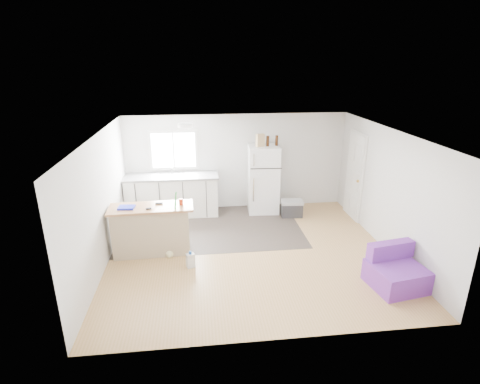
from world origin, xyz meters
The scene contains 19 objects.
room centered at (0.00, 0.00, 1.20)m, with size 5.51×5.01×2.41m.
vinyl_zone centered at (-0.73, 1.25, 0.00)m, with size 4.05×2.50×0.00m, color #2F2823.
window centered at (-1.55, 2.49, 1.55)m, with size 1.18×0.06×0.98m.
interior_door centered at (2.72, 1.55, 1.02)m, with size 0.11×0.92×2.10m.
ceiling_fixture centered at (-1.20, 1.20, 2.36)m, with size 0.30×0.30×0.07m, color white.
kitchen_cabinets centered at (-1.62, 2.15, 0.51)m, with size 2.26×0.72×1.30m.
peninsula centered at (-1.93, 0.23, 0.50)m, with size 1.62×0.67×0.98m.
refrigerator centered at (0.63, 2.13, 0.84)m, with size 0.78×0.74×1.68m.
cooler centered at (1.27, 1.70, 0.20)m, with size 0.55×0.40×0.40m.
purple_seat centered at (2.28, -1.42, 0.25)m, with size 0.95×0.92×0.69m.
cleaner_jug centered at (-1.18, -0.43, 0.14)m, with size 0.18×0.15×0.33m.
mop centered at (-1.56, 0.02, 0.23)m, with size 0.30×0.37×1.36m.
red_cup centered at (-1.33, 0.26, 1.04)m, with size 0.08×0.08×0.12m, color red.
blue_tray centered at (-2.35, 0.19, 1.00)m, with size 0.30×0.22×0.04m, color #1420C4.
tool_a centered at (-1.76, 0.34, 1.00)m, with size 0.14×0.05×0.03m, color black.
tool_b centered at (-1.93, 0.09, 1.00)m, with size 0.10×0.04×0.03m, color black.
cardboard_box centered at (0.52, 2.06, 1.83)m, with size 0.20×0.10×0.30m, color tan.
bottle_left centered at (0.70, 2.08, 1.81)m, with size 0.07×0.07×0.25m, color #321909.
bottle_right centered at (0.93, 2.12, 1.81)m, with size 0.07×0.07×0.25m, color #321909.
Camera 1 is at (-0.97, -6.59, 3.66)m, focal length 28.00 mm.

